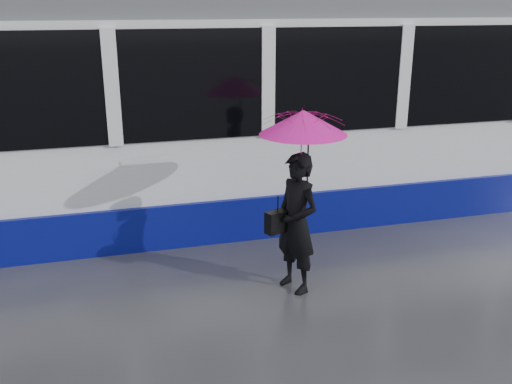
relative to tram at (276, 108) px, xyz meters
name	(u,v)px	position (x,y,z in m)	size (l,w,h in m)	color
ground	(208,287)	(-1.61, -2.50, -1.64)	(90.00, 90.00, 0.00)	#2B2C31
rails	(178,215)	(-1.61, 0.00, -1.63)	(34.00, 1.51, 0.02)	#3F3D38
tram	(276,108)	(0.00, 0.00, 0.00)	(26.00, 2.56, 3.35)	white
woman	(297,223)	(-0.62, -2.79, -0.82)	(0.60, 0.39, 1.63)	black
umbrella	(303,139)	(-0.57, -2.79, 0.15)	(1.26, 1.26, 1.10)	#EF1451
handbag	(278,221)	(-0.84, -2.77, -0.78)	(0.32, 0.23, 0.43)	black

